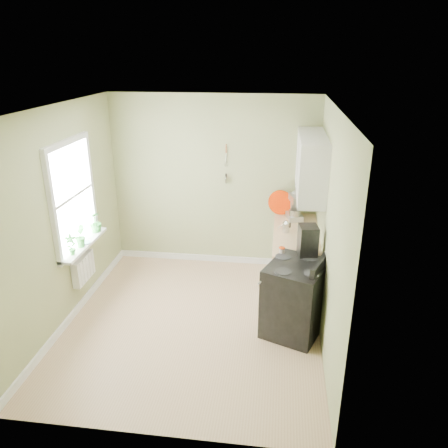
# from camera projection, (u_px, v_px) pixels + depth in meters

# --- Properties ---
(floor) EXTENTS (3.20, 3.60, 0.02)m
(floor) POSITION_uv_depth(u_px,v_px,m) (193.00, 323.00, 5.64)
(floor) COLOR tan
(floor) RESTS_ON ground
(ceiling) EXTENTS (3.20, 3.60, 0.02)m
(ceiling) POSITION_uv_depth(u_px,v_px,m) (187.00, 107.00, 4.64)
(ceiling) COLOR white
(ceiling) RESTS_ON wall_back
(wall_back) EXTENTS (3.20, 0.02, 2.70)m
(wall_back) POSITION_uv_depth(u_px,v_px,m) (214.00, 183.00, 6.81)
(wall_back) COLOR tan
(wall_back) RESTS_ON floor
(wall_left) EXTENTS (0.02, 3.60, 2.70)m
(wall_left) POSITION_uv_depth(u_px,v_px,m) (61.00, 219.00, 5.33)
(wall_left) COLOR tan
(wall_left) RESTS_ON floor
(wall_right) EXTENTS (0.02, 3.60, 2.70)m
(wall_right) POSITION_uv_depth(u_px,v_px,m) (330.00, 232.00, 4.95)
(wall_right) COLOR tan
(wall_right) RESTS_ON floor
(base_cabinets) EXTENTS (0.60, 1.60, 0.87)m
(base_cabinets) POSITION_uv_depth(u_px,v_px,m) (295.00, 263.00, 6.24)
(base_cabinets) COLOR white
(base_cabinets) RESTS_ON floor
(countertop) EXTENTS (0.64, 1.60, 0.04)m
(countertop) POSITION_uv_depth(u_px,v_px,m) (296.00, 234.00, 6.08)
(countertop) COLOR #D3B081
(countertop) RESTS_ON base_cabinets
(upper_cabinets) EXTENTS (0.35, 1.40, 0.80)m
(upper_cabinets) POSITION_uv_depth(u_px,v_px,m) (311.00, 165.00, 5.80)
(upper_cabinets) COLOR white
(upper_cabinets) RESTS_ON wall_right
(window) EXTENTS (0.06, 1.14, 1.44)m
(window) POSITION_uv_depth(u_px,v_px,m) (72.00, 196.00, 5.53)
(window) COLOR white
(window) RESTS_ON wall_left
(window_sill) EXTENTS (0.18, 1.14, 0.04)m
(window_sill) POSITION_uv_depth(u_px,v_px,m) (84.00, 244.00, 5.77)
(window_sill) COLOR white
(window_sill) RESTS_ON wall_left
(radiator) EXTENTS (0.12, 0.50, 0.35)m
(radiator) POSITION_uv_depth(u_px,v_px,m) (83.00, 268.00, 5.85)
(radiator) COLOR white
(radiator) RESTS_ON wall_left
(wall_utensils) EXTENTS (0.02, 0.14, 0.58)m
(wall_utensils) POSITION_uv_depth(u_px,v_px,m) (226.00, 170.00, 6.68)
(wall_utensils) COLOR #D3B081
(wall_utensils) RESTS_ON wall_back
(stove) EXTENTS (0.90, 0.93, 1.03)m
(stove) POSITION_uv_depth(u_px,v_px,m) (295.00, 298.00, 5.32)
(stove) COLOR black
(stove) RESTS_ON floor
(stand_mixer) EXTENTS (0.27, 0.37, 0.41)m
(stand_mixer) POSITION_uv_depth(u_px,v_px,m) (295.00, 208.00, 6.52)
(stand_mixer) COLOR #B2B2B7
(stand_mixer) RESTS_ON countertop
(kettle) EXTENTS (0.17, 0.10, 0.17)m
(kettle) POSITION_uv_depth(u_px,v_px,m) (286.00, 226.00, 6.06)
(kettle) COLOR silver
(kettle) RESTS_ON countertop
(coffee_maker) EXTENTS (0.25, 0.27, 0.39)m
(coffee_maker) POSITION_uv_depth(u_px,v_px,m) (308.00, 241.00, 5.35)
(coffee_maker) COLOR black
(coffee_maker) RESTS_ON countertop
(red_tray) EXTENTS (0.38, 0.14, 0.38)m
(red_tray) POSITION_uv_depth(u_px,v_px,m) (280.00, 202.00, 6.69)
(red_tray) COLOR #BA2400
(red_tray) RESTS_ON countertop
(jar) EXTENTS (0.08, 0.08, 0.08)m
(jar) POSITION_uv_depth(u_px,v_px,m) (282.00, 250.00, 5.43)
(jar) COLOR #A38F81
(jar) RESTS_ON countertop
(plant_a) EXTENTS (0.18, 0.16, 0.27)m
(plant_a) POSITION_uv_depth(u_px,v_px,m) (71.00, 245.00, 5.38)
(plant_a) COLOR #287129
(plant_a) RESTS_ON window_sill
(plant_b) EXTENTS (0.19, 0.20, 0.29)m
(plant_b) POSITION_uv_depth(u_px,v_px,m) (80.00, 236.00, 5.62)
(plant_b) COLOR #287129
(plant_b) RESTS_ON window_sill
(plant_c) EXTENTS (0.22, 0.22, 0.29)m
(plant_c) POSITION_uv_depth(u_px,v_px,m) (95.00, 222.00, 6.07)
(plant_c) COLOR #287129
(plant_c) RESTS_ON window_sill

